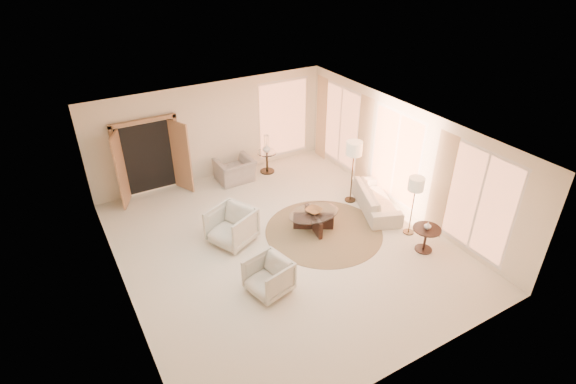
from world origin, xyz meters
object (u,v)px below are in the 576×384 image
side_table (267,160)px  floor_lamp_near (354,151)px  coffee_table (314,218)px  floor_lamp_far (416,187)px  sofa (376,199)px  armchair_left (232,225)px  end_vase (428,226)px  accent_chair (235,167)px  end_table (426,235)px  bowl (314,211)px  armchair_right (269,275)px  side_vase (267,148)px

side_table → floor_lamp_near: 3.06m
coffee_table → floor_lamp_far: floor_lamp_far is taller
sofa → floor_lamp_near: floor_lamp_near is taller
floor_lamp_near → floor_lamp_far: size_ratio=1.15×
armchair_left → coffee_table: size_ratio=0.55×
sofa → floor_lamp_far: bearing=-157.8°
armchair_left → floor_lamp_far: size_ratio=0.63×
coffee_table → end_vase: bearing=-48.7°
sofa → floor_lamp_far: (-0.00, -1.26, 0.99)m
end_vase → sofa: bearing=84.7°
armchair_left → floor_lamp_far: bearing=39.6°
sofa → side_table: (-1.49, 3.27, 0.10)m
coffee_table → accent_chair: bearing=101.3°
accent_chair → floor_lamp_far: floor_lamp_far is taller
accent_chair → floor_lamp_far: 5.24m
accent_chair → armchair_left: bearing=62.8°
end_table → side_table: (-1.31, 5.21, -0.01)m
armchair_left → bowl: bearing=49.8°
armchair_left → accent_chair: size_ratio=0.92×
accent_chair → coffee_table: (0.64, -3.20, -0.15)m
armchair_left → sofa: bearing=56.7°
side_table → bowl: 3.27m
floor_lamp_near → armchair_left: bearing=-178.3°
armchair_right → floor_lamp_near: floor_lamp_near is taller
floor_lamp_near → side_vase: size_ratio=6.66×
end_table → floor_lamp_near: 2.82m
bowl → side_vase: size_ratio=1.45×
end_vase → side_vase: 5.38m
floor_lamp_far → coffee_table: bearing=146.0°
end_vase → side_vase: size_ratio=0.64×
coffee_table → end_table: 2.63m
armchair_right → bowl: (1.97, 1.39, 0.12)m
floor_lamp_far → end_vase: 0.94m
armchair_left → coffee_table: armchair_left is taller
accent_chair → end_vase: (2.37, -5.18, 0.22)m
side_table → sofa: bearing=-65.5°
armchair_left → end_vase: (3.66, -2.50, 0.19)m
accent_chair → floor_lamp_near: size_ratio=0.60×
side_table → end_table: bearing=-75.9°
armchair_left → end_vase: bearing=30.6°
coffee_table → bowl: (0.00, 0.00, 0.22)m
floor_lamp_far → side_vase: (-1.49, 4.53, -0.50)m
accent_chair → side_vase: size_ratio=4.00×
side_vase → coffee_table: bearing=-97.5°
armchair_right → floor_lamp_near: bearing=106.5°
armchair_left → side_table: 3.60m
floor_lamp_far → end_vase: size_ratio=9.03×
end_table → bowl: end_table is taller
floor_lamp_far → bowl: 2.44m
bowl → end_table: bearing=-48.7°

